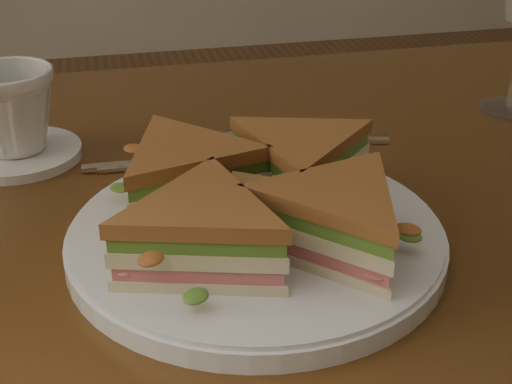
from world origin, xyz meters
TOP-DOWN VIEW (x-y plane):
  - table at (0.00, 0.00)m, footprint 1.20×0.80m
  - plate at (-0.04, -0.09)m, footprint 0.30×0.30m
  - sandwich_wedges at (-0.04, -0.09)m, footprint 0.30×0.30m
  - crisps_mound at (-0.04, -0.09)m, footprint 0.09×0.09m
  - spoon at (0.02, 0.11)m, footprint 0.18×0.06m
  - knife at (-0.07, 0.08)m, footprint 0.22×0.02m
  - saucer at (-0.23, 0.13)m, footprint 0.13×0.13m
  - coffee_cup at (-0.23, 0.13)m, footprint 0.11×0.11m

SIDE VIEW (x-z plane):
  - table at x=0.00m, z-range 0.28..1.03m
  - knife at x=-0.07m, z-range 0.75..0.75m
  - spoon at x=0.02m, z-range 0.75..0.76m
  - saucer at x=-0.23m, z-range 0.75..0.76m
  - plate at x=-0.04m, z-range 0.75..0.77m
  - crisps_mound at x=-0.04m, z-range 0.77..0.82m
  - sandwich_wedges at x=-0.04m, z-range 0.77..0.82m
  - coffee_cup at x=-0.23m, z-range 0.76..0.84m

